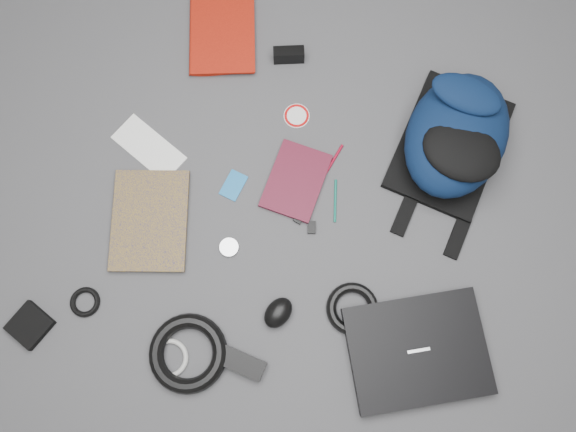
% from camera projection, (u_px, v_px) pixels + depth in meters
% --- Properties ---
extents(ground, '(4.00, 4.00, 0.00)m').
position_uv_depth(ground, '(288.00, 218.00, 1.53)').
color(ground, '#4F4F51').
rests_on(ground, ground).
extents(backpack, '(0.34, 0.45, 0.17)m').
position_uv_depth(backpack, '(457.00, 135.00, 1.50)').
color(backpack, black).
rests_on(backpack, ground).
extents(laptop, '(0.43, 0.39, 0.03)m').
position_uv_depth(laptop, '(417.00, 350.00, 1.43)').
color(laptop, black).
rests_on(laptop, ground).
extents(textbook_red, '(0.26, 0.30, 0.03)m').
position_uv_depth(textbook_red, '(190.00, 36.00, 1.65)').
color(textbook_red, maroon).
rests_on(textbook_red, ground).
extents(comic_book, '(0.27, 0.32, 0.02)m').
position_uv_depth(comic_book, '(112.00, 220.00, 1.52)').
color(comic_book, '#C59B0E').
rests_on(comic_book, ground).
extents(envelope, '(0.23, 0.17, 0.00)m').
position_uv_depth(envelope, '(149.00, 148.00, 1.58)').
color(envelope, white).
rests_on(envelope, ground).
extents(dvd_case, '(0.16, 0.22, 0.02)m').
position_uv_depth(dvd_case, '(296.00, 181.00, 1.55)').
color(dvd_case, '#430C1A').
rests_on(dvd_case, ground).
extents(compact_camera, '(0.09, 0.06, 0.05)m').
position_uv_depth(compact_camera, '(289.00, 55.00, 1.62)').
color(compact_camera, black).
rests_on(compact_camera, ground).
extents(sticker_disc, '(0.09, 0.09, 0.00)m').
position_uv_depth(sticker_disc, '(297.00, 116.00, 1.60)').
color(sticker_disc, white).
rests_on(sticker_disc, ground).
extents(pen_teal, '(0.03, 0.12, 0.01)m').
position_uv_depth(pen_teal, '(335.00, 201.00, 1.54)').
color(pen_teal, '#0B6350').
rests_on(pen_teal, ground).
extents(pen_red, '(0.04, 0.14, 0.01)m').
position_uv_depth(pen_red, '(330.00, 165.00, 1.56)').
color(pen_red, maroon).
rests_on(pen_red, ground).
extents(id_badge, '(0.07, 0.09, 0.00)m').
position_uv_depth(id_badge, '(233.00, 185.00, 1.55)').
color(id_badge, '#176CB0').
rests_on(id_badge, ground).
extents(usb_black, '(0.04, 0.07, 0.01)m').
position_uv_depth(usb_black, '(302.00, 213.00, 1.53)').
color(usb_black, black).
rests_on(usb_black, ground).
extents(key_fob, '(0.03, 0.04, 0.01)m').
position_uv_depth(key_fob, '(312.00, 227.00, 1.52)').
color(key_fob, black).
rests_on(key_fob, ground).
extents(mouse, '(0.09, 0.11, 0.05)m').
position_uv_depth(mouse, '(278.00, 313.00, 1.45)').
color(mouse, black).
rests_on(mouse, ground).
extents(headphone_left, '(0.06, 0.06, 0.01)m').
position_uv_depth(headphone_left, '(164.00, 223.00, 1.52)').
color(headphone_left, '#AFAFB1').
rests_on(headphone_left, ground).
extents(headphone_right, '(0.07, 0.07, 0.01)m').
position_uv_depth(headphone_right, '(229.00, 247.00, 1.51)').
color(headphone_right, silver).
rests_on(headphone_right, ground).
extents(cable_coil, '(0.18, 0.18, 0.03)m').
position_uv_depth(cable_coil, '(352.00, 309.00, 1.46)').
color(cable_coil, black).
rests_on(cable_coil, ground).
extents(power_brick, '(0.13, 0.07, 0.03)m').
position_uv_depth(power_brick, '(242.00, 363.00, 1.43)').
color(power_brick, black).
rests_on(power_brick, ground).
extents(power_cord_coil, '(0.21, 0.21, 0.04)m').
position_uv_depth(power_cord_coil, '(188.00, 353.00, 1.43)').
color(power_cord_coil, black).
rests_on(power_cord_coil, ground).
extents(pouch, '(0.12, 0.12, 0.02)m').
position_uv_depth(pouch, '(30.00, 325.00, 1.45)').
color(pouch, black).
rests_on(pouch, ground).
extents(earbud_coil, '(0.09, 0.09, 0.01)m').
position_uv_depth(earbud_coil, '(85.00, 302.00, 1.47)').
color(earbud_coil, black).
rests_on(earbud_coil, ground).
extents(white_cable_coil, '(0.13, 0.13, 0.01)m').
position_uv_depth(white_cable_coil, '(169.00, 358.00, 1.44)').
color(white_cable_coil, beige).
rests_on(white_cable_coil, ground).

